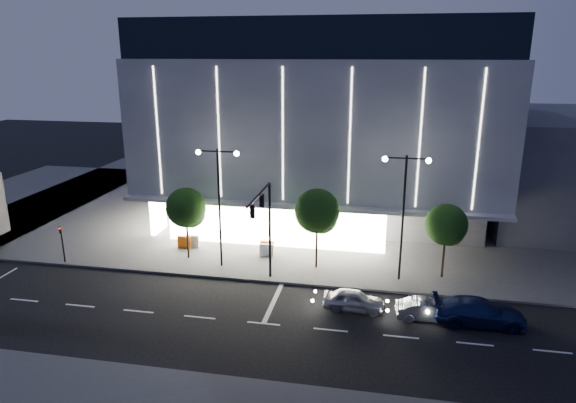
{
  "coord_description": "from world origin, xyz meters",
  "views": [
    {
      "loc": [
        8.48,
        -27.97,
        15.53
      ],
      "look_at": [
        1.8,
        7.38,
        5.0
      ],
      "focal_mm": 32.0,
      "sensor_mm": 36.0,
      "label": 1
    }
  ],
  "objects_px": {
    "barrier_b": "(192,241)",
    "barrier_c": "(267,247)",
    "street_lamp_west": "(219,191)",
    "car_second": "(428,310)",
    "street_lamp_east": "(404,200)",
    "barrier_d": "(267,250)",
    "tree_left": "(186,210)",
    "car_lead": "(354,300)",
    "tree_right": "(446,227)",
    "barrier_a": "(184,242)",
    "car_third": "(479,312)",
    "tree_mid": "(317,213)",
    "traffic_mast": "(265,217)",
    "ped_signal_far": "(62,240)"
  },
  "relations": [
    {
      "from": "tree_left",
      "to": "tree_mid",
      "type": "relative_size",
      "value": 0.93
    },
    {
      "from": "tree_left",
      "to": "car_lead",
      "type": "xyz_separation_m",
      "value": [
        13.13,
        -5.82,
        -3.38
      ]
    },
    {
      "from": "tree_mid",
      "to": "tree_right",
      "type": "relative_size",
      "value": 1.12
    },
    {
      "from": "car_third",
      "to": "traffic_mast",
      "type": "bearing_deg",
      "value": 78.08
    },
    {
      "from": "barrier_b",
      "to": "barrier_c",
      "type": "relative_size",
      "value": 1.0
    },
    {
      "from": "tree_mid",
      "to": "street_lamp_west",
      "type": "bearing_deg",
      "value": -171.74
    },
    {
      "from": "tree_mid",
      "to": "barrier_a",
      "type": "height_order",
      "value": "tree_mid"
    },
    {
      "from": "car_second",
      "to": "tree_mid",
      "type": "bearing_deg",
      "value": 45.76
    },
    {
      "from": "street_lamp_east",
      "to": "car_lead",
      "type": "bearing_deg",
      "value": -120.68
    },
    {
      "from": "barrier_a",
      "to": "car_lead",
      "type": "bearing_deg",
      "value": -27.86
    },
    {
      "from": "street_lamp_east",
      "to": "tree_mid",
      "type": "bearing_deg",
      "value": 170.31
    },
    {
      "from": "tree_mid",
      "to": "barrier_c",
      "type": "relative_size",
      "value": 5.59
    },
    {
      "from": "tree_left",
      "to": "tree_right",
      "type": "relative_size",
      "value": 1.04
    },
    {
      "from": "traffic_mast",
      "to": "car_third",
      "type": "relative_size",
      "value": 1.32
    },
    {
      "from": "barrier_a",
      "to": "street_lamp_west",
      "type": "bearing_deg",
      "value": -34.59
    },
    {
      "from": "street_lamp_east",
      "to": "ped_signal_far",
      "type": "bearing_deg",
      "value": -176.56
    },
    {
      "from": "traffic_mast",
      "to": "ped_signal_far",
      "type": "distance_m",
      "value": 16.35
    },
    {
      "from": "traffic_mast",
      "to": "car_second",
      "type": "bearing_deg",
      "value": -13.32
    },
    {
      "from": "barrier_b",
      "to": "car_second",
      "type": "bearing_deg",
      "value": -24.17
    },
    {
      "from": "barrier_c",
      "to": "barrier_b",
      "type": "bearing_deg",
      "value": -177.22
    },
    {
      "from": "tree_left",
      "to": "car_lead",
      "type": "distance_m",
      "value": 14.75
    },
    {
      "from": "street_lamp_west",
      "to": "barrier_b",
      "type": "bearing_deg",
      "value": 137.84
    },
    {
      "from": "car_second",
      "to": "barrier_d",
      "type": "height_order",
      "value": "car_second"
    },
    {
      "from": "car_third",
      "to": "barrier_c",
      "type": "distance_m",
      "value": 16.77
    },
    {
      "from": "ped_signal_far",
      "to": "tree_right",
      "type": "bearing_deg",
      "value": 5.14
    },
    {
      "from": "tree_right",
      "to": "barrier_b",
      "type": "distance_m",
      "value": 19.9
    },
    {
      "from": "street_lamp_east",
      "to": "barrier_d",
      "type": "xyz_separation_m",
      "value": [
        -10.1,
        2.4,
        -5.31
      ]
    },
    {
      "from": "tree_left",
      "to": "car_second",
      "type": "bearing_deg",
      "value": -19.42
    },
    {
      "from": "street_lamp_west",
      "to": "car_second",
      "type": "distance_m",
      "value": 16.36
    },
    {
      "from": "car_lead",
      "to": "ped_signal_far",
      "type": "bearing_deg",
      "value": 83.38
    },
    {
      "from": "barrier_b",
      "to": "barrier_a",
      "type": "bearing_deg",
      "value": -150.97
    },
    {
      "from": "traffic_mast",
      "to": "barrier_a",
      "type": "height_order",
      "value": "traffic_mast"
    },
    {
      "from": "tree_mid",
      "to": "barrier_a",
      "type": "bearing_deg",
      "value": 170.65
    },
    {
      "from": "ped_signal_far",
      "to": "barrier_c",
      "type": "xyz_separation_m",
      "value": [
        14.82,
        4.49,
        -1.24
      ]
    },
    {
      "from": "traffic_mast",
      "to": "tree_right",
      "type": "bearing_deg",
      "value": 17.02
    },
    {
      "from": "tree_right",
      "to": "barrier_d",
      "type": "xyz_separation_m",
      "value": [
        -13.12,
        1.38,
        -3.23
      ]
    },
    {
      "from": "car_third",
      "to": "barrier_a",
      "type": "bearing_deg",
      "value": 68.13
    },
    {
      "from": "barrier_d",
      "to": "street_lamp_east",
      "type": "bearing_deg",
      "value": -18.69
    },
    {
      "from": "traffic_mast",
      "to": "street_lamp_east",
      "type": "relative_size",
      "value": 0.79
    },
    {
      "from": "street_lamp_west",
      "to": "car_second",
      "type": "relative_size",
      "value": 2.39
    },
    {
      "from": "car_lead",
      "to": "barrier_c",
      "type": "height_order",
      "value": "car_lead"
    },
    {
      "from": "barrier_a",
      "to": "barrier_d",
      "type": "height_order",
      "value": "same"
    },
    {
      "from": "car_third",
      "to": "barrier_c",
      "type": "relative_size",
      "value": 4.86
    },
    {
      "from": "car_lead",
      "to": "car_second",
      "type": "relative_size",
      "value": 1.03
    },
    {
      "from": "traffic_mast",
      "to": "tree_mid",
      "type": "height_order",
      "value": "traffic_mast"
    },
    {
      "from": "street_lamp_west",
      "to": "tree_mid",
      "type": "bearing_deg",
      "value": 8.26
    },
    {
      "from": "ped_signal_far",
      "to": "car_lead",
      "type": "height_order",
      "value": "ped_signal_far"
    },
    {
      "from": "street_lamp_west",
      "to": "ped_signal_far",
      "type": "height_order",
      "value": "street_lamp_west"
    },
    {
      "from": "tree_left",
      "to": "barrier_b",
      "type": "distance_m",
      "value": 4.04
    },
    {
      "from": "street_lamp_west",
      "to": "car_third",
      "type": "xyz_separation_m",
      "value": [
        17.5,
        -5.12,
        -5.18
      ]
    }
  ]
}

